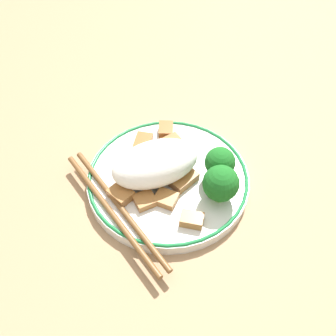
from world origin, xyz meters
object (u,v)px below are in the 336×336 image
at_px(broccoli_back_left, 221,184).
at_px(chopsticks, 116,210).
at_px(plate, 168,180).
at_px(broccoli_back_center, 220,163).

distance_m(broccoli_back_left, chopsticks, 0.14).
bearing_deg(chopsticks, plate, -162.43).
height_order(plate, broccoli_back_left, broccoli_back_left).
relative_size(plate, broccoli_back_center, 4.35).
bearing_deg(broccoli_back_center, plate, -21.06).
bearing_deg(chopsticks, broccoli_back_left, 166.94).
relative_size(broccoli_back_left, broccoli_back_center, 1.07).
bearing_deg(plate, broccoli_back_center, 158.94).
height_order(broccoli_back_center, chopsticks, broccoli_back_center).
bearing_deg(chopsticks, broccoli_back_center, -179.32).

